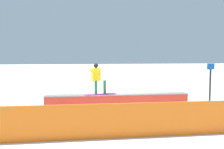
# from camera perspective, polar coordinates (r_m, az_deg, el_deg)

# --- Properties ---
(ground_plane) EXTENTS (120.00, 120.00, 0.00)m
(ground_plane) POSITION_cam_1_polar(r_m,az_deg,el_deg) (11.33, 1.43, -8.33)
(ground_plane) COLOR white
(grind_box) EXTENTS (6.90, 0.61, 0.71)m
(grind_box) POSITION_cam_1_polar(r_m,az_deg,el_deg) (11.26, 1.44, -6.73)
(grind_box) COLOR red
(grind_box) RESTS_ON ground_plane
(snowboarder) EXTENTS (1.58, 0.76, 1.49)m
(snowboarder) POSITION_cam_1_polar(r_m,az_deg,el_deg) (10.93, -3.66, -0.77)
(snowboarder) COLOR #B31D93
(snowboarder) RESTS_ON grind_box
(safety_fence) EXTENTS (12.42, 0.21, 1.09)m
(safety_fence) POSITION_cam_1_polar(r_m,az_deg,el_deg) (7.39, 6.56, -11.06)
(safety_fence) COLOR orange
(safety_fence) RESTS_ON ground_plane
(trail_marker) EXTENTS (0.40, 0.10, 2.13)m
(trail_marker) POSITION_cam_1_polar(r_m,az_deg,el_deg) (13.07, 22.98, -1.90)
(trail_marker) COLOR #262628
(trail_marker) RESTS_ON ground_plane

